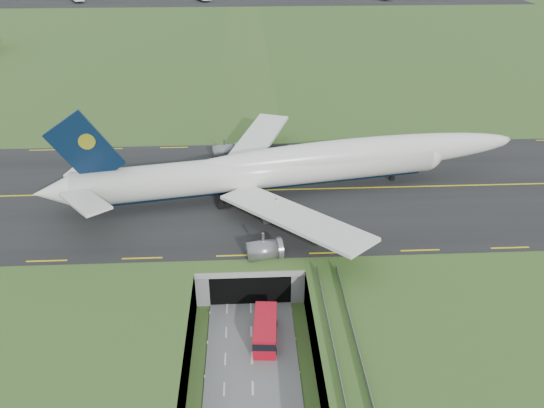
{
  "coord_description": "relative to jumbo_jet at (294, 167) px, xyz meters",
  "views": [
    {
      "loc": [
        0.09,
        -53.83,
        51.63
      ],
      "look_at": [
        3.78,
        20.0,
        10.43
      ],
      "focal_mm": 35.0,
      "sensor_mm": 36.0,
      "label": 1
    }
  ],
  "objects": [
    {
      "name": "ground",
      "position": [
        -8.42,
        -32.26,
        -11.14
      ],
      "size": [
        900.0,
        900.0,
        0.0
      ],
      "primitive_type": "plane",
      "color": "#2E5221",
      "rests_on": "ground"
    },
    {
      "name": "airfield_deck",
      "position": [
        -8.42,
        -32.26,
        -8.14
      ],
      "size": [
        800.0,
        800.0,
        6.0
      ],
      "primitive_type": "cube",
      "color": "gray",
      "rests_on": "ground"
    },
    {
      "name": "trench_road",
      "position": [
        -8.42,
        -39.76,
        -11.04
      ],
      "size": [
        12.0,
        75.0,
        0.2
      ],
      "primitive_type": "cube",
      "color": "slate",
      "rests_on": "ground"
    },
    {
      "name": "taxiway",
      "position": [
        -8.42,
        0.74,
        -5.05
      ],
      "size": [
        800.0,
        44.0,
        0.18
      ],
      "primitive_type": "cube",
      "color": "black",
      "rests_on": "airfield_deck"
    },
    {
      "name": "tunnel_portal",
      "position": [
        -8.42,
        -15.55,
        -7.81
      ],
      "size": [
        17.0,
        22.3,
        6.0
      ],
      "color": "gray",
      "rests_on": "ground"
    },
    {
      "name": "jumbo_jet",
      "position": [
        0.0,
        0.0,
        0.0
      ],
      "size": [
        87.78,
        57.0,
        19.16
      ],
      "rotation": [
        0.0,
        0.0,
        0.18
      ],
      "color": "white",
      "rests_on": "ground"
    },
    {
      "name": "shuttle_tram",
      "position": [
        -6.52,
        -31.79,
        -9.33
      ],
      "size": [
        3.66,
        8.36,
        3.31
      ],
      "rotation": [
        0.0,
        0.0,
        -0.07
      ],
      "color": "red",
      "rests_on": "ground"
    }
  ]
}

